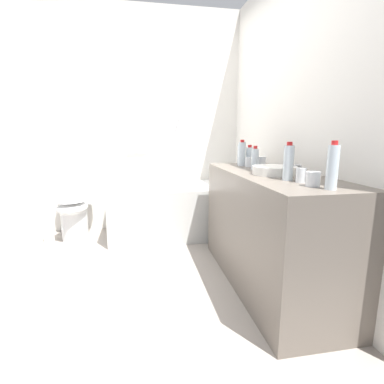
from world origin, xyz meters
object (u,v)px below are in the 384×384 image
Objects in this scene: sink_basin at (275,170)px; drinking_glass_0 at (249,162)px; drinking_glass_1 at (262,163)px; water_bottle_0 at (288,162)px; water_bottle_1 at (333,167)px; water_bottle_5 at (241,154)px; drinking_glass_3 at (313,179)px; drinking_glass_2 at (301,175)px; toilet at (75,209)px; water_bottle_2 at (242,154)px; toilet_paper_roll at (49,237)px; sink_faucet at (299,170)px; water_bottle_3 at (249,156)px; water_bottle_4 at (255,159)px; bathtub at (178,208)px.

drinking_glass_0 reaches higher than sink_basin.
water_bottle_0 is at bearing -98.28° from drinking_glass_1.
water_bottle_1 reaches higher than water_bottle_5.
drinking_glass_3 is at bearing -90.06° from water_bottle_5.
drinking_glass_2 is at bearing -94.22° from drinking_glass_1.
drinking_glass_2 is at bearing 97.71° from water_bottle_1.
toilet is 3.01× the size of water_bottle_2.
sink_basin is 2.80× the size of toilet_paper_roll.
drinking_glass_2 is (1.65, -1.75, 0.58)m from toilet.
sink_faucet is 0.61× the size of water_bottle_1.
drinking_glass_3 is at bearing -92.78° from water_bottle_3.
water_bottle_4 reaches higher than toilet_paper_roll.
drinking_glass_2 is 2.71m from toilet_paper_roll.
water_bottle_1 is 1.36× the size of water_bottle_3.
sink_faucet is at bearing -62.59° from bathtub.
water_bottle_2 is at bearing 110.50° from sink_faucet.
sink_basin is 0.27m from water_bottle_0.
water_bottle_1 is 0.13m from drinking_glass_3.
toilet is 8.22× the size of drinking_glass_0.
drinking_glass_1 is (0.08, 0.04, -0.04)m from water_bottle_4.
water_bottle_3 is at bearing 84.57° from water_bottle_0.
water_bottle_2 reaches higher than water_bottle_5.
sink_basin is 0.30m from water_bottle_4.
drinking_glass_2 is at bearing 48.67° from toilet.
water_bottle_0 is 2.74× the size of drinking_glass_2.
drinking_glass_1 is 0.68m from drinking_glass_2.
sink_faucet is 0.70m from water_bottle_5.
bathtub is 6.68× the size of water_bottle_2.
water_bottle_4 is 0.92× the size of water_bottle_5.
toilet_paper_roll is at bearing 152.78° from drinking_glass_1.
water_bottle_2 is 2.67× the size of drinking_glass_2.
drinking_glass_3 is at bearing -82.77° from water_bottle_0.
water_bottle_0 is 2.37× the size of drinking_glass_1.
bathtub is 1.12m from water_bottle_2.
sink_basin is at bearing -34.95° from toilet_paper_roll.
drinking_glass_3 is (-0.01, -0.96, -0.00)m from drinking_glass_0.
drinking_glass_3 is (-0.05, -1.07, -0.04)m from water_bottle_3.
drinking_glass_1 is at bearing -80.64° from water_bottle_5.
water_bottle_4 reaches higher than drinking_glass_0.
bathtub is 7.46× the size of water_bottle_5.
water_bottle_0 is 0.33m from water_bottle_1.
sink_basin is 0.67m from water_bottle_5.
water_bottle_2 reaches higher than drinking_glass_0.
water_bottle_1 reaches higher than water_bottle_2.
bathtub is at bearing 106.71° from drinking_glass_2.
drinking_glass_0 is 2.28m from toilet_paper_roll.
toilet_paper_roll is at bearing 136.43° from drinking_glass_3.
drinking_glass_3 is at bearing -92.94° from drinking_glass_2.
sink_faucet is at bearing 0.00° from sink_basin.
water_bottle_3 is 1.68× the size of toilet_paper_roll.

